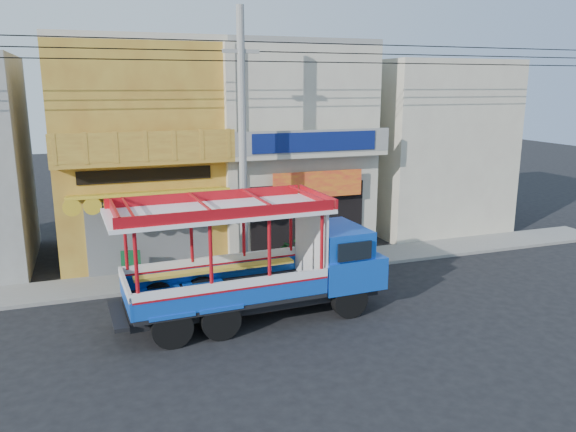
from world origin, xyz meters
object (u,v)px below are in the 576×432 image
object	(u,v)px
utility_pole	(247,133)
green_sign	(131,267)
songthaew_truck	(271,259)
potted_plant_a	(292,250)
potted_plant_b	(355,243)
potted_plant_c	(352,244)

from	to	relation	value
utility_pole	green_sign	world-z (taller)	utility_pole
utility_pole	songthaew_truck	size ratio (longest dim) A/B	3.61
potted_plant_a	utility_pole	bearing A→B (deg)	134.19
potted_plant_a	potted_plant_b	world-z (taller)	potted_plant_a
utility_pole	songthaew_truck	bearing A→B (deg)	-94.39
green_sign	potted_plant_b	world-z (taller)	green_sign
songthaew_truck	potted_plant_a	bearing A→B (deg)	61.86
utility_pole	potted_plant_c	xyz separation A→B (m)	(4.40, 0.91, -4.45)
utility_pole	potted_plant_b	distance (m)	6.49
songthaew_truck	potted_plant_b	xyz separation A→B (m)	(4.85, 4.29, -1.16)
potted_plant_b	songthaew_truck	bearing A→B (deg)	78.45
green_sign	potted_plant_c	world-z (taller)	green_sign
green_sign	potted_plant_b	bearing A→B (deg)	0.01
potted_plant_b	green_sign	bearing A→B (deg)	36.91
potted_plant_a	green_sign	bearing A→B (deg)	111.86
utility_pole	green_sign	bearing A→B (deg)	165.38
songthaew_truck	green_sign	world-z (taller)	songthaew_truck
green_sign	potted_plant_b	size ratio (longest dim) A/B	1.12
songthaew_truck	potted_plant_b	distance (m)	6.58
utility_pole	songthaew_truck	world-z (taller)	utility_pole
songthaew_truck	green_sign	xyz separation A→B (m)	(-3.61, 4.29, -1.19)
potted_plant_a	potted_plant_c	distance (m)	2.59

